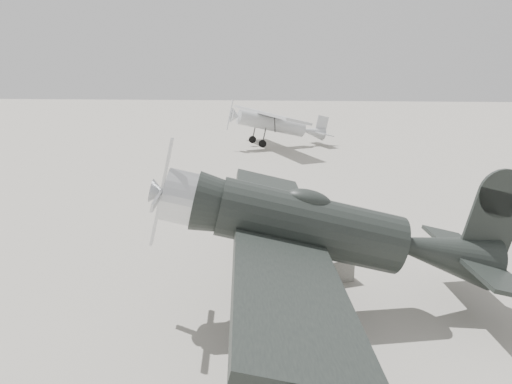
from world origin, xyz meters
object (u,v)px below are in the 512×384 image
(equipment_block, at_px, (327,268))
(sign_board, at_px, (311,250))
(lowwing_monoplane, at_px, (327,231))

(equipment_block, height_order, sign_board, sign_board)
(sign_board, bearing_deg, lowwing_monoplane, -101.02)
(lowwing_monoplane, height_order, sign_board, lowwing_monoplane)
(sign_board, bearing_deg, equipment_block, -41.37)
(equipment_block, bearing_deg, lowwing_monoplane, -94.88)
(lowwing_monoplane, xyz_separation_m, sign_board, (-0.33, 2.29, -1.45))
(equipment_block, xyz_separation_m, sign_board, (-0.51, 0.21, 0.51))
(equipment_block, relative_size, sign_board, 1.00)
(lowwing_monoplane, bearing_deg, sign_board, 91.37)
(equipment_block, distance_m, sign_board, 0.75)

